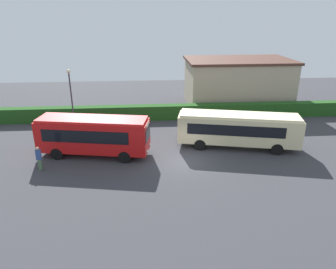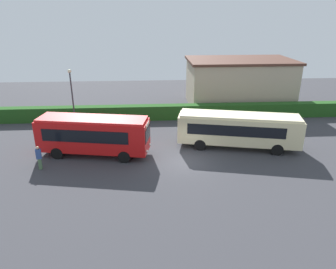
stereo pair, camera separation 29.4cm
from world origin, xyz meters
name	(u,v)px [view 1 (the left image)]	position (x,y,z in m)	size (l,w,h in m)	color
ground_plane	(185,161)	(0.00, 0.00, 0.00)	(64.00, 64.00, 0.00)	#38383D
bus_red	(94,134)	(-7.43, 1.75, 1.89)	(9.44, 4.09, 3.30)	red
bus_cream	(238,128)	(5.01, 2.48, 1.79)	(10.78, 4.67, 3.09)	beige
person_left	(39,158)	(-11.26, -0.56, 1.02)	(0.44, 0.35, 1.90)	#4C6B47
person_center	(210,127)	(3.08, 5.30, 0.90)	(0.54, 0.50, 1.73)	#334C8C
hedge_row	(173,112)	(0.00, 10.83, 0.80)	(44.00, 1.17, 1.61)	#1E4B19
depot_building	(237,82)	(8.73, 16.10, 2.92)	(13.05, 7.94, 5.83)	tan
lamppost	(71,94)	(-10.33, 8.01, 3.81)	(0.36, 0.36, 6.18)	#38383D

